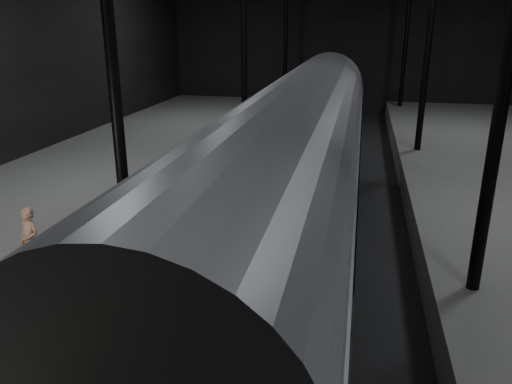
# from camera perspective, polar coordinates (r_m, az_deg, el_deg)

# --- Properties ---
(ground) EXTENTS (44.00, 44.00, 0.00)m
(ground) POSITION_cam_1_polar(r_m,az_deg,el_deg) (15.17, 5.92, -5.30)
(ground) COLOR black
(ground) RESTS_ON ground
(platform_left) EXTENTS (9.00, 43.80, 1.00)m
(platform_left) POSITION_cam_1_polar(r_m,az_deg,el_deg) (17.32, -19.51, -1.42)
(platform_left) COLOR #575754
(platform_left) RESTS_ON ground
(tactile_strip) EXTENTS (0.50, 43.80, 0.01)m
(tactile_strip) POSITION_cam_1_polar(r_m,az_deg,el_deg) (15.42, -6.04, -0.87)
(tactile_strip) COLOR olive
(tactile_strip) RESTS_ON platform_left
(track) EXTENTS (2.40, 43.00, 0.24)m
(track) POSITION_cam_1_polar(r_m,az_deg,el_deg) (15.14, 5.93, -5.06)
(track) COLOR #3F3328
(track) RESTS_ON ground
(train) EXTENTS (2.78, 18.51, 4.95)m
(train) POSITION_cam_1_polar(r_m,az_deg,el_deg) (11.93, 5.09, 2.12)
(train) COLOR #A6A7AE
(train) RESTS_ON ground
(woman) EXTENTS (0.63, 0.53, 1.49)m
(woman) POSITION_cam_1_polar(r_m,az_deg,el_deg) (11.77, -24.39, -5.06)
(woman) COLOR #96725C
(woman) RESTS_ON platform_left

